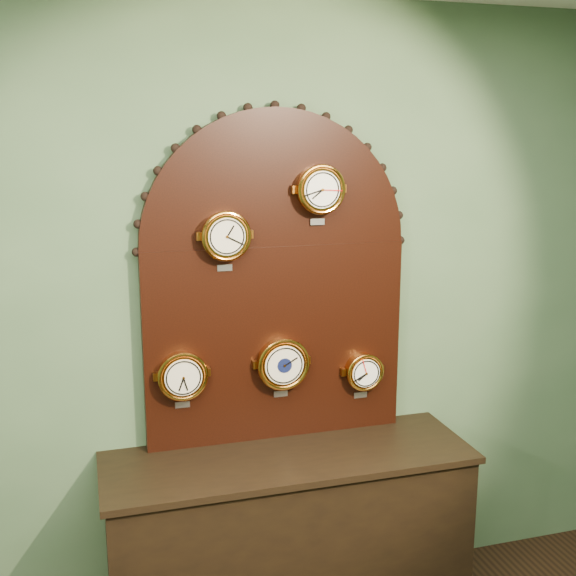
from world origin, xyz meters
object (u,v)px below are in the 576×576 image
object	(u,v)px
display_board	(275,269)
tide_clock	(364,371)
shop_counter	(289,542)
roman_clock	(226,236)
arabic_clock	(320,189)
barometer	(283,363)
hygrometer	(182,376)

from	to	relation	value
display_board	tide_clock	size ratio (longest dim) A/B	6.54
shop_counter	roman_clock	distance (m)	1.42
arabic_clock	tide_clock	world-z (taller)	arabic_clock
arabic_clock	roman_clock	bearing A→B (deg)	179.99
barometer	tide_clock	world-z (taller)	barometer
barometer	tide_clock	xyz separation A→B (m)	(0.40, 0.00, -0.08)
display_board	barometer	world-z (taller)	display_board
hygrometer	barometer	world-z (taller)	barometer
roman_clock	arabic_clock	xyz separation A→B (m)	(0.42, -0.00, 0.19)
display_board	barometer	xyz separation A→B (m)	(0.01, -0.07, -0.42)
shop_counter	roman_clock	bearing A→B (deg)	147.05
arabic_clock	barometer	world-z (taller)	arabic_clock
arabic_clock	shop_counter	bearing A→B (deg)	-140.22
shop_counter	tide_clock	xyz separation A→B (m)	(0.41, 0.15, 0.73)
hygrometer	tide_clock	distance (m)	0.85
display_board	barometer	distance (m)	0.43
arabic_clock	barometer	bearing A→B (deg)	-179.76
hygrometer	barometer	distance (m)	0.45
display_board	arabic_clock	size ratio (longest dim) A/B	5.69
shop_counter	roman_clock	world-z (taller)	roman_clock
hygrometer	tide_clock	bearing A→B (deg)	0.07
hygrometer	tide_clock	xyz separation A→B (m)	(0.85, 0.00, -0.06)
tide_clock	arabic_clock	bearing A→B (deg)	-179.75
barometer	display_board	bearing A→B (deg)	101.40
roman_clock	hygrometer	size ratio (longest dim) A/B	0.98
barometer	tide_clock	size ratio (longest dim) A/B	1.25
roman_clock	hygrometer	bearing A→B (deg)	-179.96
shop_counter	tide_clock	distance (m)	0.85
shop_counter	display_board	distance (m)	1.25
shop_counter	barometer	world-z (taller)	barometer
arabic_clock	tide_clock	bearing A→B (deg)	0.25
display_board	shop_counter	bearing A→B (deg)	-90.00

